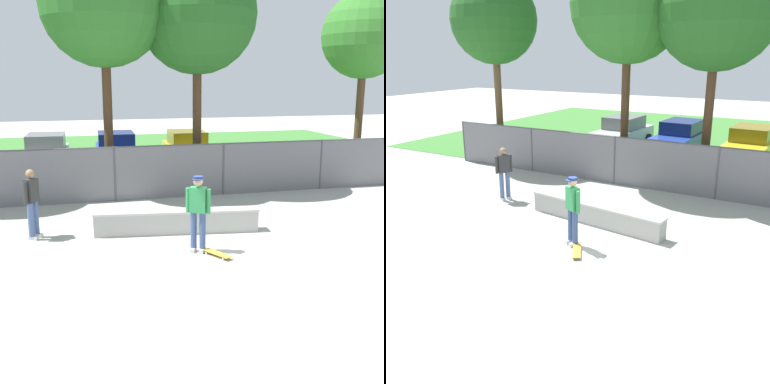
# 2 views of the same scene
# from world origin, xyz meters

# --- Properties ---
(ground_plane) EXTENTS (80.00, 80.00, 0.00)m
(ground_plane) POSITION_xyz_m (0.00, 0.00, 0.00)
(ground_plane) COLOR #ADAAA3
(grass_strip) EXTENTS (31.09, 20.00, 0.02)m
(grass_strip) POSITION_xyz_m (0.00, 15.55, 0.01)
(grass_strip) COLOR #3D7A33
(grass_strip) RESTS_ON ground
(concrete_ledge) EXTENTS (4.43, 1.04, 0.63)m
(concrete_ledge) POSITION_xyz_m (-0.69, 1.26, 0.32)
(concrete_ledge) COLOR #999993
(concrete_ledge) RESTS_ON ground
(skateboarder) EXTENTS (0.54, 0.41, 1.84)m
(skateboarder) POSITION_xyz_m (-0.53, -0.32, 1.03)
(skateboarder) COLOR beige
(skateboarder) RESTS_ON ground
(skateboard) EXTENTS (0.56, 0.80, 0.09)m
(skateboard) POSITION_xyz_m (-0.18, -0.74, 0.07)
(skateboard) COLOR gold
(skateboard) RESTS_ON ground
(chainlink_fence) EXTENTS (19.16, 0.07, 1.85)m
(chainlink_fence) POSITION_xyz_m (0.00, 5.25, 1.01)
(chainlink_fence) COLOR #4C4C51
(chainlink_fence) RESTS_ON ground
(tree_near_left) EXTENTS (3.72, 3.72, 8.03)m
(tree_near_left) POSITION_xyz_m (-8.20, 6.28, 6.14)
(tree_near_left) COLOR brown
(tree_near_left) RESTS_ON ground
(tree_near_right) EXTENTS (4.27, 4.27, 8.65)m
(tree_near_right) POSITION_xyz_m (-1.98, 6.28, 6.49)
(tree_near_right) COLOR #47301E
(tree_near_right) RESTS_ON ground
(tree_mid) EXTENTS (4.18, 4.18, 8.35)m
(tree_mid) POSITION_xyz_m (1.21, 6.27, 6.24)
(tree_mid) COLOR #47301E
(tree_mid) RESTS_ON ground
(car_silver) EXTENTS (2.18, 4.29, 1.66)m
(car_silver) POSITION_xyz_m (-4.29, 11.55, 0.84)
(car_silver) COLOR #B7BABF
(car_silver) RESTS_ON ground
(car_blue) EXTENTS (2.18, 4.29, 1.66)m
(car_blue) POSITION_xyz_m (-1.20, 11.57, 0.84)
(car_blue) COLOR #233D9E
(car_blue) RESTS_ON ground
(car_yellow) EXTENTS (2.18, 4.29, 1.66)m
(car_yellow) POSITION_xyz_m (2.11, 11.35, 0.84)
(car_yellow) COLOR gold
(car_yellow) RESTS_ON ground
(bystander) EXTENTS (0.41, 0.53, 1.82)m
(bystander) POSITION_xyz_m (-4.36, 1.70, 1.01)
(bystander) COLOR beige
(bystander) RESTS_ON ground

